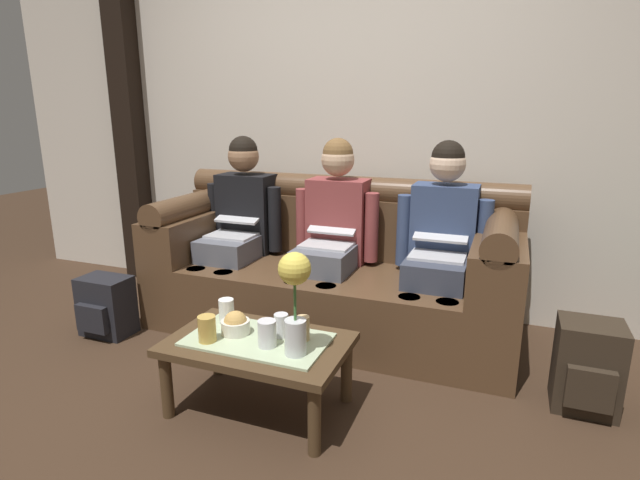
# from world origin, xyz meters

# --- Properties ---
(ground_plane) EXTENTS (14.00, 14.00, 0.00)m
(ground_plane) POSITION_xyz_m (0.00, 0.00, 0.00)
(ground_plane) COLOR #382619
(back_wall_patterned) EXTENTS (6.00, 0.12, 2.90)m
(back_wall_patterned) POSITION_xyz_m (0.00, 1.70, 1.45)
(back_wall_patterned) COLOR beige
(back_wall_patterned) RESTS_ON ground_plane
(timber_pillar) EXTENTS (0.20, 0.20, 2.90)m
(timber_pillar) POSITION_xyz_m (-1.90, 1.58, 1.45)
(timber_pillar) COLOR black
(timber_pillar) RESTS_ON ground_plane
(couch) EXTENTS (2.29, 0.88, 0.96)m
(couch) POSITION_xyz_m (0.00, 1.17, 0.37)
(couch) COLOR #513823
(couch) RESTS_ON ground_plane
(person_left) EXTENTS (0.56, 0.67, 1.22)m
(person_left) POSITION_xyz_m (-0.68, 1.17, 0.66)
(person_left) COLOR #595B66
(person_left) RESTS_ON ground_plane
(person_middle) EXTENTS (0.56, 0.67, 1.22)m
(person_middle) POSITION_xyz_m (0.00, 1.17, 0.66)
(person_middle) COLOR #595B66
(person_middle) RESTS_ON ground_plane
(person_right) EXTENTS (0.56, 0.67, 1.22)m
(person_right) POSITION_xyz_m (0.68, 1.17, 0.66)
(person_right) COLOR #383D4C
(person_right) RESTS_ON ground_plane
(coffee_table) EXTENTS (0.83, 0.52, 0.36)m
(coffee_table) POSITION_xyz_m (0.00, 0.14, 0.31)
(coffee_table) COLOR #47331E
(coffee_table) RESTS_ON ground_plane
(flower_vase) EXTENTS (0.14, 0.14, 0.46)m
(flower_vase) POSITION_xyz_m (0.23, 0.07, 0.65)
(flower_vase) COLOR silver
(flower_vase) RESTS_ON coffee_table
(snack_bowl) EXTENTS (0.14, 0.14, 0.11)m
(snack_bowl) POSITION_xyz_m (-0.12, 0.15, 0.41)
(snack_bowl) COLOR silver
(snack_bowl) RESTS_ON coffee_table
(cup_near_left) EXTENTS (0.08, 0.08, 0.12)m
(cup_near_left) POSITION_xyz_m (0.08, 0.09, 0.43)
(cup_near_left) COLOR silver
(cup_near_left) RESTS_ON coffee_table
(cup_near_right) EXTENTS (0.06, 0.06, 0.11)m
(cup_near_right) POSITION_xyz_m (0.20, 0.21, 0.42)
(cup_near_right) COLOR #DBB77A
(cup_near_right) RESTS_ON coffee_table
(cup_far_center) EXTENTS (0.07, 0.07, 0.11)m
(cup_far_center) POSITION_xyz_m (0.09, 0.20, 0.42)
(cup_far_center) COLOR silver
(cup_far_center) RESTS_ON coffee_table
(cup_far_left) EXTENTS (0.07, 0.07, 0.12)m
(cup_far_left) POSITION_xyz_m (-0.22, 0.24, 0.43)
(cup_far_left) COLOR white
(cup_far_left) RESTS_ON coffee_table
(cup_far_right) EXTENTS (0.08, 0.08, 0.12)m
(cup_far_right) POSITION_xyz_m (-0.20, 0.04, 0.43)
(cup_far_right) COLOR gold
(cup_far_right) RESTS_ON coffee_table
(backpack_left) EXTENTS (0.31, 0.25, 0.38)m
(backpack_left) POSITION_xyz_m (-1.29, 0.52, 0.19)
(backpack_left) COLOR black
(backpack_left) RESTS_ON ground_plane
(backpack_right) EXTENTS (0.29, 0.29, 0.43)m
(backpack_right) POSITION_xyz_m (1.45, 0.70, 0.21)
(backpack_right) COLOR #2D2319
(backpack_right) RESTS_ON ground_plane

